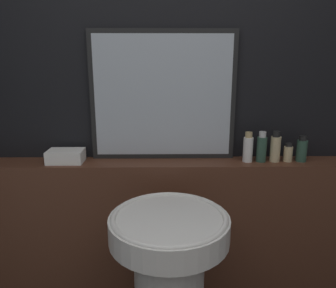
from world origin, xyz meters
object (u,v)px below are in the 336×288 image
shampoo_bottle (248,148)px  body_wash_bottle (288,153)px  mirror (163,96)px  lotion_bottle (275,148)px  conditioner_bottle (262,148)px  hand_soap_bottle (302,150)px  towel_stack (66,156)px

shampoo_bottle → body_wash_bottle: size_ratio=1.60×
mirror → lotion_bottle: mirror is taller
conditioner_bottle → lotion_bottle: size_ratio=0.99×
mirror → lotion_bottle: bearing=-7.1°
shampoo_bottle → conditioner_bottle: conditioner_bottle is taller
hand_soap_bottle → body_wash_bottle: bearing=180.0°
towel_stack → shampoo_bottle: shampoo_bottle is taller
towel_stack → lotion_bottle: 1.13m
mirror → body_wash_bottle: size_ratio=7.68×
lotion_bottle → body_wash_bottle: (0.07, 0.00, -0.03)m
shampoo_bottle → lotion_bottle: (0.15, -0.00, 0.00)m
shampoo_bottle → lotion_bottle: 0.15m
towel_stack → hand_soap_bottle: (1.27, 0.00, 0.03)m
mirror → body_wash_bottle: 0.74m
mirror → body_wash_bottle: bearing=-6.3°
towel_stack → conditioner_bottle: (1.05, 0.00, 0.04)m
shampoo_bottle → lotion_bottle: bearing=-0.0°
shampoo_bottle → hand_soap_bottle: 0.29m
mirror → conditioner_bottle: 0.60m
towel_stack → body_wash_bottle: bearing=0.0°
hand_soap_bottle → mirror: bearing=174.3°
towel_stack → conditioner_bottle: 1.05m
mirror → shampoo_bottle: 0.54m
towel_stack → shampoo_bottle: 0.98m
towel_stack → lotion_bottle: size_ratio=1.13×
conditioner_bottle → lotion_bottle: (0.07, -0.00, 0.00)m
towel_stack → hand_soap_bottle: bearing=0.0°
conditioner_bottle → hand_soap_bottle: 0.22m
body_wash_bottle → towel_stack: bearing=180.0°
lotion_bottle → hand_soap_bottle: (0.14, 0.00, -0.01)m
towel_stack → mirror: bearing=8.2°
shampoo_bottle → hand_soap_bottle: size_ratio=1.15×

